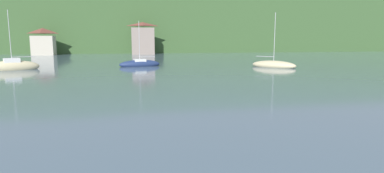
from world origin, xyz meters
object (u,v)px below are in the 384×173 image
(shore_building_westcentral, at_px, (143,39))
(sailboat_far_6, at_px, (140,64))
(sailboat_far_1, at_px, (12,67))
(sailboat_far_5, at_px, (274,65))
(shore_building_west, at_px, (43,42))

(shore_building_westcentral, xyz_separation_m, sailboat_far_6, (-2.56, -44.80, -4.41))
(shore_building_westcentral, distance_m, sailboat_far_1, 52.56)
(shore_building_westcentral, relative_size, sailboat_far_5, 1.06)
(sailboat_far_5, bearing_deg, shore_building_west, -178.44)
(shore_building_westcentral, bearing_deg, shore_building_west, 178.88)
(shore_building_west, distance_m, sailboat_far_1, 48.96)
(shore_building_west, relative_size, sailboat_far_6, 0.98)
(shore_building_westcentral, bearing_deg, sailboat_far_1, -114.34)
(shore_building_west, height_order, sailboat_far_6, shore_building_west)
(sailboat_far_5, bearing_deg, sailboat_far_6, -147.55)
(sailboat_far_6, bearing_deg, sailboat_far_5, 151.08)
(sailboat_far_1, distance_m, sailboat_far_6, 19.25)
(sailboat_far_1, relative_size, sailboat_far_6, 1.16)
(shore_building_westcentral, distance_m, sailboat_far_5, 54.69)
(shore_building_westcentral, xyz_separation_m, sailboat_far_1, (-21.59, -47.73, -4.28))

